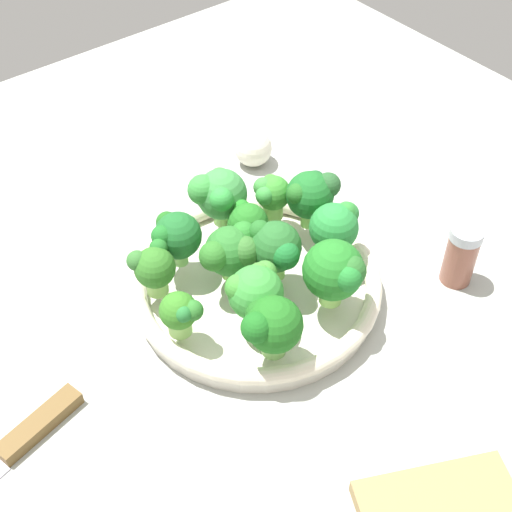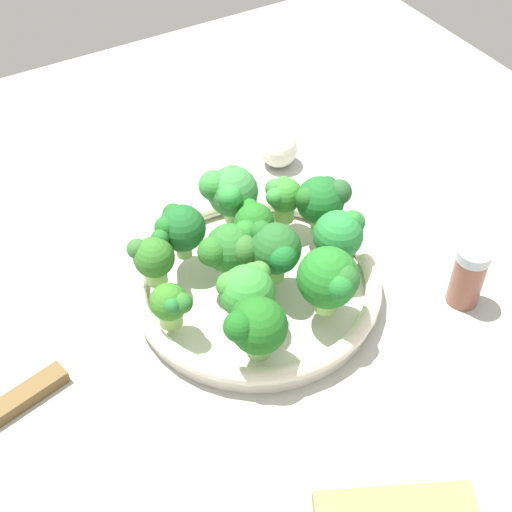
{
  "view_description": "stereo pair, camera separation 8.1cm",
  "coord_description": "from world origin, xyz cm",
  "views": [
    {
      "loc": [
        -42.5,
        32.6,
        64.04
      ],
      "look_at": [
        2.8,
        -3.22,
        6.46
      ],
      "focal_mm": 51.53,
      "sensor_mm": 36.0,
      "label": 1
    },
    {
      "loc": [
        -47.09,
        25.87,
        64.04
      ],
      "look_at": [
        2.8,
        -3.22,
        6.46
      ],
      "focal_mm": 51.53,
      "sensor_mm": 36.0,
      "label": 2
    }
  ],
  "objects": [
    {
      "name": "broccoli_floret_11",
      "position": [
        -6.59,
        2.32,
        7.66
      ],
      "size": [
        6.02,
        6.77,
        7.09
      ],
      "color": "#78B55B",
      "rests_on": "bowl"
    },
    {
      "name": "broccoli_floret_1",
      "position": [
        1.42,
        -4.78,
        8.02
      ],
      "size": [
        6.88,
        5.75,
        7.4
      ],
      "color": "#7CBD51",
      "rests_on": "bowl"
    },
    {
      "name": "broccoli_floret_9",
      "position": [
        5.5,
        -13.67,
        8.23
      ],
      "size": [
        5.73,
        6.62,
        7.52
      ],
      "color": "#7BBE52",
      "rests_on": "bowl"
    },
    {
      "name": "broccoli_floret_5",
      "position": [
        4.3,
        -0.9,
        7.53
      ],
      "size": [
        6.19,
        7.54,
        6.65
      ],
      "color": "#7CB651",
      "rests_on": "bowl"
    },
    {
      "name": "broccoli_floret_7",
      "position": [
        -2.03,
        0.73,
        7.53
      ],
      "size": [
        5.92,
        6.29,
        6.97
      ],
      "color": "#9DD272",
      "rests_on": "bowl"
    },
    {
      "name": "garlic_bulb",
      "position": [
        22.79,
        -18.52,
        2.63
      ],
      "size": [
        5.26,
        5.26,
        5.26
      ],
      "primitive_type": "sphere",
      "color": "silver",
      "rests_on": "ground_plane"
    },
    {
      "name": "broccoli_floret_3",
      "position": [
        10.0,
        2.53,
        7.66
      ],
      "size": [
        5.96,
        5.93,
        6.9
      ],
      "color": "#90CE72",
      "rests_on": "bowl"
    },
    {
      "name": "ground_plane",
      "position": [
        0.0,
        0.0,
        -1.25
      ],
      "size": [
        130.0,
        130.0,
        2.5
      ],
      "primitive_type": "cube",
      "color": "#A4A9A1"
    },
    {
      "name": "broccoli_floret_2",
      "position": [
        9.49,
        -10.84,
        7.14
      ],
      "size": [
        4.35,
        4.81,
        5.9
      ],
      "color": "#8AC45C",
      "rests_on": "bowl"
    },
    {
      "name": "broccoli_floret_8",
      "position": [
        7.83,
        6.95,
        7.07
      ],
      "size": [
        4.67,
        4.92,
        6.01
      ],
      "color": "#91C963",
      "rests_on": "bowl"
    },
    {
      "name": "broccoli_floret_10",
      "position": [
        -0.41,
        -12.51,
        7.63
      ],
      "size": [
        5.69,
        6.19,
        7.02
      ],
      "color": "#9ACF66",
      "rests_on": "bowl"
    },
    {
      "name": "bowl",
      "position": [
        2.8,
        -3.22,
        1.77
      ],
      "size": [
        28.92,
        28.92,
        3.46
      ],
      "color": "silver",
      "rests_on": "ground_plane"
    },
    {
      "name": "pepper_shaker",
      "position": [
        -9.91,
        -23.53,
        4.07
      ],
      "size": [
        3.86,
        3.86,
        8.04
      ],
      "color": "brown",
      "rests_on": "ground_plane"
    },
    {
      "name": "broccoli_floret_6",
      "position": [
        7.39,
        -5.61,
        6.65
      ],
      "size": [
        5.19,
        4.84,
        5.66
      ],
      "color": "#9DD46A",
      "rests_on": "bowl"
    },
    {
      "name": "broccoli_floret_4",
      "position": [
        -5.71,
        -7.23,
        8.3
      ],
      "size": [
        7.29,
        6.65,
        8.13
      ],
      "color": "#9DDB6B",
      "rests_on": "bowl"
    },
    {
      "name": "broccoli_floret_0",
      "position": [
        1.08,
        8.06,
        6.53
      ],
      "size": [
        4.36,
        4.09,
        5.28
      ],
      "color": "#89BF5E",
      "rests_on": "bowl"
    },
    {
      "name": "broccoli_floret_12",
      "position": [
        12.5,
        -5.27,
        8.04
      ],
      "size": [
        6.53,
        6.89,
        7.47
      ],
      "color": "#97D86E",
      "rests_on": "bowl"
    }
  ]
}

